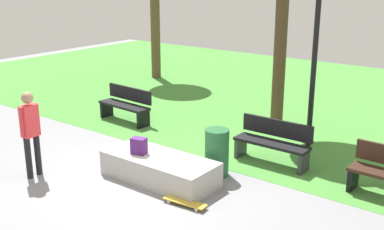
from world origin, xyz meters
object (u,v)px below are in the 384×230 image
(concrete_ledge, at_px, (160,169))
(skater_performing_trick, at_px, (30,128))
(backpack_on_ledge, at_px, (139,146))
(trash_bin, at_px, (217,152))
(park_bench_by_oak, at_px, (126,104))
(skateboard_by_ledge, at_px, (185,202))
(park_bench_far_left, at_px, (273,141))
(lamp_post, at_px, (316,32))

(concrete_ledge, distance_m, skater_performing_trick, 2.60)
(backpack_on_ledge, bearing_deg, trash_bin, 28.07)
(concrete_ledge, height_order, park_bench_by_oak, park_bench_by_oak)
(skateboard_by_ledge, bearing_deg, backpack_on_ledge, 164.45)
(park_bench_by_oak, xyz_separation_m, park_bench_far_left, (4.50, -0.22, 0.00))
(park_bench_by_oak, distance_m, park_bench_far_left, 4.50)
(backpack_on_ledge, xyz_separation_m, skateboard_by_ledge, (1.44, -0.40, -0.58))
(skater_performing_trick, distance_m, park_bench_far_left, 4.86)
(skater_performing_trick, bearing_deg, skateboard_by_ledge, 14.61)
(concrete_ledge, bearing_deg, backpack_on_ledge, -164.70)
(concrete_ledge, bearing_deg, skateboard_by_ledge, -26.85)
(backpack_on_ledge, distance_m, park_bench_far_left, 2.81)
(skater_performing_trick, height_order, park_bench_far_left, skater_performing_trick)
(backpack_on_ledge, height_order, trash_bin, trash_bin)
(skateboard_by_ledge, height_order, lamp_post, lamp_post)
(skater_performing_trick, bearing_deg, park_bench_by_oak, 106.82)
(skater_performing_trick, relative_size, trash_bin, 1.81)
(lamp_post, bearing_deg, skateboard_by_ledge, -96.27)
(concrete_ledge, xyz_separation_m, trash_bin, (0.71, 0.88, 0.23))
(skater_performing_trick, bearing_deg, lamp_post, 53.72)
(skater_performing_trick, height_order, skateboard_by_ledge, skater_performing_trick)
(park_bench_far_left, bearing_deg, backpack_on_ledge, -127.54)
(skateboard_by_ledge, bearing_deg, lamp_post, 83.73)
(skateboard_by_ledge, bearing_deg, skater_performing_trick, -165.39)
(backpack_on_ledge, bearing_deg, concrete_ledge, 2.00)
(concrete_ledge, xyz_separation_m, skateboard_by_ledge, (1.02, -0.51, -0.18))
(concrete_ledge, xyz_separation_m, park_bench_by_oak, (-3.21, 2.33, 0.24))
(park_bench_by_oak, bearing_deg, concrete_ledge, -35.98)
(skater_performing_trick, height_order, lamp_post, lamp_post)
(backpack_on_ledge, bearing_deg, park_bench_far_left, 39.17)
(skater_performing_trick, xyz_separation_m, skateboard_by_ledge, (3.12, 0.81, -0.93))
(lamp_post, bearing_deg, concrete_ledge, -112.50)
(park_bench_far_left, height_order, trash_bin, trash_bin)
(backpack_on_ledge, xyz_separation_m, lamp_post, (1.88, 3.64, 1.95))
(skateboard_by_ledge, relative_size, lamp_post, 0.19)
(skater_performing_trick, height_order, park_bench_by_oak, skater_performing_trick)
(park_bench_far_left, distance_m, lamp_post, 2.56)
(concrete_ledge, relative_size, park_bench_by_oak, 1.40)
(park_bench_by_oak, bearing_deg, park_bench_far_left, -2.78)
(trash_bin, bearing_deg, park_bench_far_left, 64.84)
(concrete_ledge, relative_size, skateboard_by_ledge, 2.79)
(skateboard_by_ledge, height_order, park_bench_by_oak, park_bench_by_oak)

